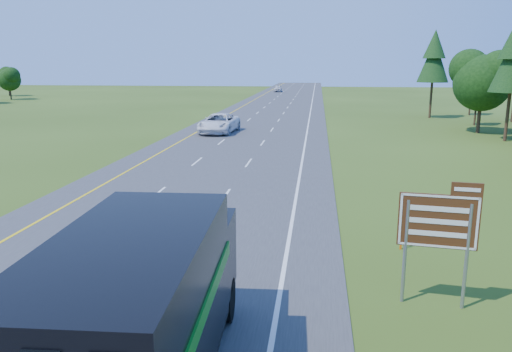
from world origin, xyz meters
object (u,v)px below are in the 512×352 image
object	(u,v)px
horse_truck	(144,311)
white_suv	(219,123)
exit_sign	(439,226)
far_car	(278,89)

from	to	relation	value
horse_truck	white_suv	world-z (taller)	horse_truck
horse_truck	exit_sign	bearing A→B (deg)	34.81
horse_truck	white_suv	size ratio (longest dim) A/B	1.28
horse_truck	exit_sign	size ratio (longest dim) A/B	2.37
horse_truck	white_suv	xyz separation A→B (m)	(-6.42, 40.10, -1.08)
white_suv	exit_sign	bearing A→B (deg)	-65.61
white_suv	far_car	world-z (taller)	white_suv
horse_truck	exit_sign	distance (m)	8.40
horse_truck	far_car	world-z (taller)	horse_truck
white_suv	exit_sign	distance (m)	37.40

